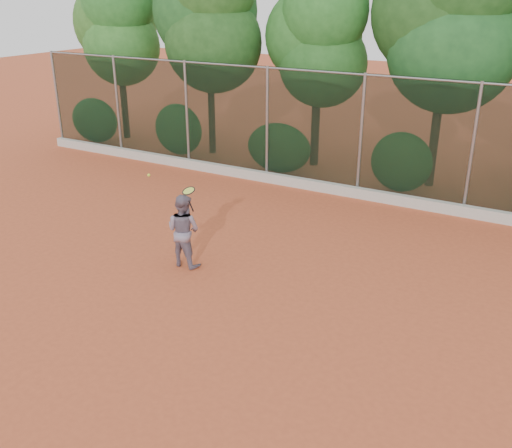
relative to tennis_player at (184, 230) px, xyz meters
The scene contains 7 objects.
ground 2.07m from the tennis_player, 26.73° to the right, with size 80.00×80.00×0.00m, color #C5542E.
concrete_curb 6.23m from the tennis_player, 74.03° to the left, with size 24.00×0.20×0.30m, color #BCB8AE.
tennis_player is the anchor object (origin of this frame).
chainlink_fence 6.46m from the tennis_player, 74.48° to the left, with size 24.09×0.09×3.50m.
foliage_backdrop 8.96m from the tennis_player, 81.88° to the left, with size 23.70×3.63×7.55m.
tennis_racket 1.01m from the tennis_player, 26.67° to the right, with size 0.34×0.33×0.55m.
tennis_ball_in_flight 1.70m from the tennis_player, 156.73° to the left, with size 0.07×0.07×0.07m.
Camera 1 is at (5.17, -8.15, 5.60)m, focal length 40.00 mm.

